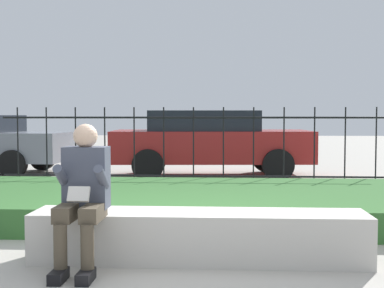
% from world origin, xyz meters
% --- Properties ---
extents(ground_plane, '(60.00, 60.00, 0.00)m').
position_xyz_m(ground_plane, '(0.00, 0.00, 0.00)').
color(ground_plane, '#A8A399').
extents(stone_bench, '(3.03, 0.56, 0.45)m').
position_xyz_m(stone_bench, '(0.28, 0.00, 0.20)').
color(stone_bench, beige).
rests_on(stone_bench, ground_plane).
extents(person_seated_reader, '(0.42, 0.73, 1.25)m').
position_xyz_m(person_seated_reader, '(-0.70, -0.31, 0.68)').
color(person_seated_reader, black).
rests_on(person_seated_reader, ground_plane).
extents(grass_berm, '(8.58, 3.01, 0.33)m').
position_xyz_m(grass_berm, '(0.00, 2.21, 0.16)').
color(grass_berm, '#33662D').
rests_on(grass_berm, ground_plane).
extents(iron_fence, '(6.58, 0.03, 1.46)m').
position_xyz_m(iron_fence, '(-0.00, 4.21, 0.76)').
color(iron_fence, black).
rests_on(iron_fence, ground_plane).
extents(car_parked_center, '(4.34, 2.11, 1.42)m').
position_xyz_m(car_parked_center, '(0.21, 6.79, 0.77)').
color(car_parked_center, maroon).
rests_on(car_parked_center, ground_plane).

